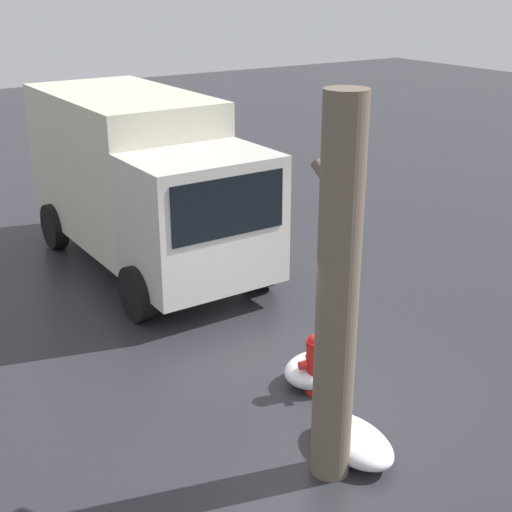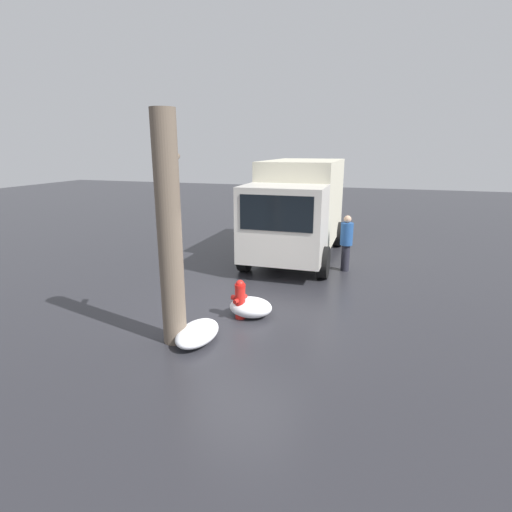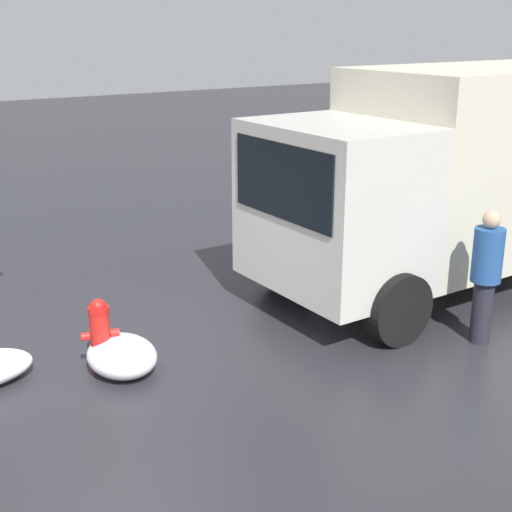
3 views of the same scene
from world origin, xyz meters
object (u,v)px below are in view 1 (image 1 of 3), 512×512
at_px(delivery_truck, 141,177).
at_px(pedestrian, 256,220).
at_px(fire_hydrant, 314,363).
at_px(tree_trunk, 337,298).

height_order(delivery_truck, pedestrian, delivery_truck).
height_order(fire_hydrant, tree_trunk, tree_trunk).
distance_m(fire_hydrant, delivery_truck, 5.55).
relative_size(tree_trunk, delivery_truck, 0.70).
height_order(tree_trunk, pedestrian, tree_trunk).
relative_size(fire_hydrant, delivery_truck, 0.14).
bearing_deg(tree_trunk, pedestrian, -25.41).
height_order(fire_hydrant, pedestrian, pedestrian).
distance_m(fire_hydrant, tree_trunk, 2.29).
bearing_deg(pedestrian, tree_trunk, -124.18).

